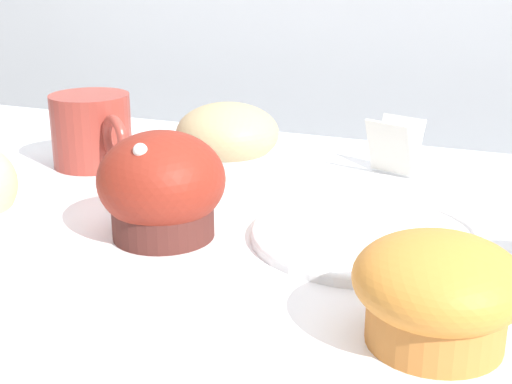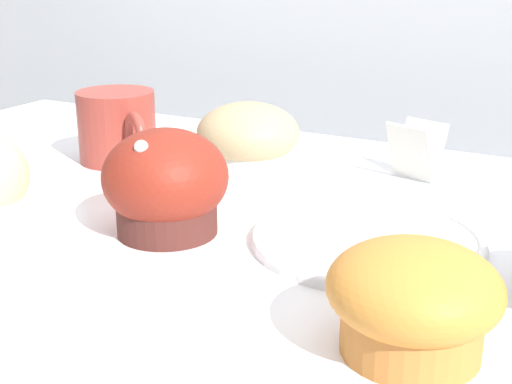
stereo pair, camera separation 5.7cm
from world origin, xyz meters
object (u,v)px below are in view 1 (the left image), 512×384
Objects in this scene: muffin_front_center at (438,291)px; muffin_back_left at (227,138)px; serving_plate at (366,233)px; coffee_cup at (92,129)px; muffin_front_left at (159,188)px.

muffin_back_left is at bearing 132.95° from muffin_front_center.
muffin_front_center reaches higher than serving_plate.
coffee_cup is at bearing 149.30° from muffin_front_center.
muffin_front_left is at bearing -42.23° from coffee_cup.
muffin_front_center is 0.54× the size of serving_plate.
serving_plate is (0.19, -0.14, -0.03)m from muffin_back_left.
coffee_cup reaches higher than muffin_back_left.
coffee_cup is (-0.14, -0.04, 0.01)m from muffin_back_left.
serving_plate is (0.16, 0.06, -0.04)m from muffin_front_left.
muffin_front_center is 0.87× the size of coffee_cup.
muffin_front_left is 0.23m from coffee_cup.
muffin_front_left reaches higher than muffin_front_center.
muffin_back_left is 0.58× the size of serving_plate.
serving_plate is at bearing 117.89° from muffin_front_center.
coffee_cup is at bearing 163.86° from serving_plate.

